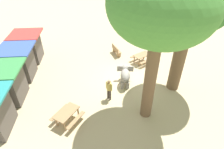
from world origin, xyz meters
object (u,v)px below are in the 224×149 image
object	(u,v)px
market_stall_green	(7,85)
market_stall_red	(29,48)
wooden_bench	(116,50)
market_stall_blue	(20,64)
elephant	(125,75)
picnic_table_far	(142,57)
picnic_table_near	(67,114)
person_handler	(109,88)
shade_tree_secondary	(192,6)
shade_tree_main	(161,6)

from	to	relation	value
market_stall_green	market_stall_red	xyz separation A→B (m)	(5.20, 0.00, 0.00)
wooden_bench	market_stall_blue	world-z (taller)	market_stall_blue
market_stall_green	elephant	bearing A→B (deg)	-82.87
wooden_bench	picnic_table_far	world-z (taller)	wooden_bench
picnic_table_near	picnic_table_far	bearing A→B (deg)	171.15
market_stall_green	person_handler	bearing A→B (deg)	-95.13
shade_tree_secondary	market_stall_blue	bearing A→B (deg)	78.58
market_stall_blue	market_stall_red	size ratio (longest dim) A/B	1.00
shade_tree_secondary	wooden_bench	bearing A→B (deg)	35.36
person_handler	shade_tree_main	bearing A→B (deg)	-82.96
shade_tree_secondary	wooden_bench	world-z (taller)	shade_tree_secondary
shade_tree_secondary	picnic_table_near	distance (m)	9.44
shade_tree_main	wooden_bench	size ratio (longest dim) A/B	5.87
market_stall_green	shade_tree_secondary	bearing A→B (deg)	-88.53
wooden_bench	picnic_table_near	distance (m)	8.64
shade_tree_main	market_stall_red	bearing A→B (deg)	50.31
elephant	picnic_table_far	xyz separation A→B (m)	(2.90, -1.89, -0.23)
shade_tree_secondary	picnic_table_far	distance (m)	6.60
picnic_table_near	market_stall_green	world-z (taller)	market_stall_green
market_stall_red	shade_tree_main	bearing A→B (deg)	-129.69
person_handler	shade_tree_secondary	distance (m)	6.92
shade_tree_secondary	person_handler	bearing A→B (deg)	100.62
elephant	person_handler	world-z (taller)	person_handler
picnic_table_far	market_stall_green	size ratio (longest dim) A/B	0.81
person_handler	wooden_bench	bearing A→B (deg)	32.21
market_stall_green	market_stall_blue	distance (m)	2.60
picnic_table_near	market_stall_red	world-z (taller)	market_stall_red
shade_tree_main	wooden_bench	bearing A→B (deg)	8.14
shade_tree_secondary	market_stall_green	distance (m)	12.38
picnic_table_far	elephant	bearing A→B (deg)	-154.15
shade_tree_main	picnic_table_far	world-z (taller)	shade_tree_main
wooden_bench	picnic_table_far	xyz separation A→B (m)	(-1.58, -2.12, 0.12)
wooden_bench	picnic_table_near	size ratio (longest dim) A/B	0.70
shade_tree_secondary	picnic_table_near	world-z (taller)	shade_tree_secondary
picnic_table_near	wooden_bench	bearing A→B (deg)	-171.15
shade_tree_secondary	market_stall_blue	world-z (taller)	shade_tree_secondary
shade_tree_secondary	market_stall_blue	xyz separation A→B (m)	(2.31, 11.42, -4.75)
shade_tree_main	market_stall_green	bearing A→B (deg)	76.43
picnic_table_far	shade_tree_secondary	bearing A→B (deg)	-97.63
elephant	shade_tree_main	xyz separation A→B (m)	(-3.13, -0.86, 5.79)
shade_tree_main	picnic_table_near	bearing A→B (deg)	92.56
wooden_bench	elephant	bearing A→B (deg)	-13.92
picnic_table_near	market_stall_green	bearing A→B (deg)	-85.91
elephant	person_handler	distance (m)	2.07
market_stall_green	market_stall_red	bearing A→B (deg)	0.00
elephant	market_stall_red	xyz separation A→B (m)	(4.20, 7.97, 0.32)
picnic_table_near	market_stall_blue	distance (m)	6.43
wooden_bench	market_stall_green	xyz separation A→B (m)	(-5.47, 7.75, 0.67)
picnic_table_near	picnic_table_far	size ratio (longest dim) A/B	1.01
shade_tree_secondary	wooden_bench	size ratio (longest dim) A/B	5.31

